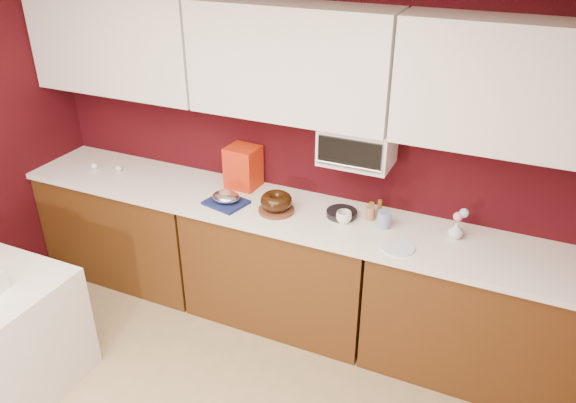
% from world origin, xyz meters
% --- Properties ---
extents(wall_back, '(4.00, 0.02, 2.50)m').
position_xyz_m(wall_back, '(0.00, 2.25, 1.25)').
color(wall_back, '#36070B').
rests_on(wall_back, floor).
extents(base_cabinet_left, '(1.31, 0.58, 0.86)m').
position_xyz_m(base_cabinet_left, '(-1.33, 1.94, 0.43)').
color(base_cabinet_left, '#4E2C0F').
rests_on(base_cabinet_left, floor).
extents(base_cabinet_center, '(1.31, 0.58, 0.86)m').
position_xyz_m(base_cabinet_center, '(0.00, 1.94, 0.43)').
color(base_cabinet_center, '#4E2C0F').
rests_on(base_cabinet_center, floor).
extents(base_cabinet_right, '(1.31, 0.58, 0.86)m').
position_xyz_m(base_cabinet_right, '(1.33, 1.94, 0.43)').
color(base_cabinet_right, '#4E2C0F').
rests_on(base_cabinet_right, floor).
extents(countertop, '(4.00, 0.62, 0.04)m').
position_xyz_m(countertop, '(0.00, 1.94, 0.88)').
color(countertop, white).
rests_on(countertop, base_cabinet_center).
extents(upper_cabinet_left, '(1.31, 0.33, 0.70)m').
position_xyz_m(upper_cabinet_left, '(-1.33, 2.08, 1.85)').
color(upper_cabinet_left, white).
rests_on(upper_cabinet_left, wall_back).
extents(upper_cabinet_center, '(1.31, 0.33, 0.70)m').
position_xyz_m(upper_cabinet_center, '(0.00, 2.08, 1.85)').
color(upper_cabinet_center, white).
rests_on(upper_cabinet_center, wall_back).
extents(upper_cabinet_right, '(1.31, 0.33, 0.70)m').
position_xyz_m(upper_cabinet_right, '(1.33, 2.08, 1.85)').
color(upper_cabinet_right, white).
rests_on(upper_cabinet_right, wall_back).
extents(toaster_oven, '(0.45, 0.30, 0.25)m').
position_xyz_m(toaster_oven, '(0.45, 2.10, 1.38)').
color(toaster_oven, white).
rests_on(toaster_oven, upper_cabinet_center).
extents(toaster_oven_door, '(0.40, 0.02, 0.18)m').
position_xyz_m(toaster_oven_door, '(0.45, 1.94, 1.38)').
color(toaster_oven_door, black).
rests_on(toaster_oven_door, toaster_oven).
extents(toaster_oven_handle, '(0.42, 0.02, 0.02)m').
position_xyz_m(toaster_oven_handle, '(0.45, 1.93, 1.30)').
color(toaster_oven_handle, silver).
rests_on(toaster_oven_handle, toaster_oven).
extents(cake_base, '(0.27, 0.27, 0.02)m').
position_xyz_m(cake_base, '(-0.01, 1.88, 0.91)').
color(cake_base, brown).
rests_on(cake_base, countertop).
extents(bundt_cake, '(0.28, 0.28, 0.09)m').
position_xyz_m(bundt_cake, '(-0.01, 1.88, 0.98)').
color(bundt_cake, black).
rests_on(bundt_cake, cake_base).
extents(navy_towel, '(0.30, 0.27, 0.02)m').
position_xyz_m(navy_towel, '(-0.37, 1.84, 0.91)').
color(navy_towel, '#151E4F').
rests_on(navy_towel, countertop).
extents(foil_ham_nest, '(0.20, 0.17, 0.07)m').
position_xyz_m(foil_ham_nest, '(-0.37, 1.84, 0.96)').
color(foil_ham_nest, silver).
rests_on(foil_ham_nest, navy_towel).
extents(roasted_ham, '(0.10, 0.08, 0.06)m').
position_xyz_m(roasted_ham, '(-0.37, 1.84, 0.98)').
color(roasted_ham, '#A65F4B').
rests_on(roasted_ham, foil_ham_nest).
extents(pandoro_box, '(0.23, 0.21, 0.30)m').
position_xyz_m(pandoro_box, '(-0.39, 2.14, 1.05)').
color(pandoro_box, '#A80D0B').
rests_on(pandoro_box, countertop).
extents(dark_pan, '(0.24, 0.24, 0.04)m').
position_xyz_m(dark_pan, '(0.40, 2.01, 0.92)').
color(dark_pan, black).
rests_on(dark_pan, countertop).
extents(coffee_mug, '(0.11, 0.11, 0.10)m').
position_xyz_m(coffee_mug, '(0.44, 1.93, 0.95)').
color(coffee_mug, white).
rests_on(coffee_mug, countertop).
extents(blue_jar, '(0.12, 0.12, 0.11)m').
position_xyz_m(blue_jar, '(0.69, 1.99, 0.95)').
color(blue_jar, navy).
rests_on(blue_jar, countertop).
extents(flower_vase, '(0.09, 0.09, 0.12)m').
position_xyz_m(flower_vase, '(1.12, 2.04, 0.96)').
color(flower_vase, silver).
rests_on(flower_vase, countertop).
extents(flower_pink, '(0.06, 0.06, 0.06)m').
position_xyz_m(flower_pink, '(1.12, 2.04, 1.05)').
color(flower_pink, pink).
rests_on(flower_pink, flower_vase).
extents(flower_blue, '(0.06, 0.06, 0.06)m').
position_xyz_m(flower_blue, '(1.15, 2.06, 1.07)').
color(flower_blue, '#93C7EC').
rests_on(flower_blue, flower_vase).
extents(china_plate, '(0.23, 0.23, 0.01)m').
position_xyz_m(china_plate, '(0.83, 1.77, 0.91)').
color(china_plate, white).
rests_on(china_plate, countertop).
extents(amber_bottle, '(0.04, 0.04, 0.09)m').
position_xyz_m(amber_bottle, '(0.57, 2.09, 0.95)').
color(amber_bottle, olive).
rests_on(amber_bottle, countertop).
extents(paper_cup, '(0.06, 0.06, 0.09)m').
position_xyz_m(paper_cup, '(0.58, 2.04, 0.94)').
color(paper_cup, '#936243').
rests_on(paper_cup, countertop).
extents(egg_left, '(0.06, 0.05, 0.05)m').
position_xyz_m(egg_left, '(-1.59, 1.92, 0.92)').
color(egg_left, silver).
rests_on(egg_left, countertop).
extents(egg_right, '(0.07, 0.06, 0.05)m').
position_xyz_m(egg_right, '(-1.39, 1.96, 0.92)').
color(egg_right, silver).
rests_on(egg_right, countertop).
extents(amber_bottle_tall, '(0.03, 0.03, 0.10)m').
position_xyz_m(amber_bottle_tall, '(0.62, 2.14, 0.95)').
color(amber_bottle_tall, brown).
rests_on(amber_bottle_tall, countertop).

